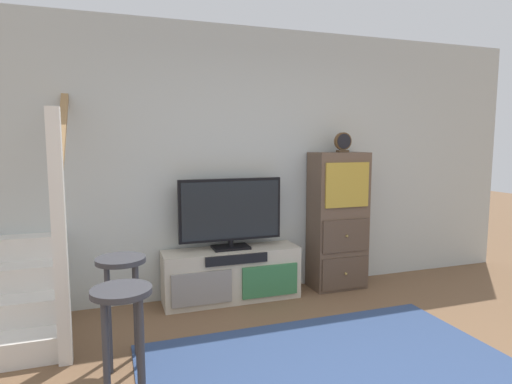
{
  "coord_description": "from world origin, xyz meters",
  "views": [
    {
      "loc": [
        -1.41,
        -1.78,
        1.57
      ],
      "look_at": [
        -0.21,
        1.72,
        1.13
      ],
      "focal_mm": 30.15,
      "sensor_mm": 36.0,
      "label": 1
    }
  ],
  "objects_px": {
    "media_console": "(232,275)",
    "side_cabinet": "(338,221)",
    "desk_clock": "(343,142)",
    "bar_stool_far": "(122,286)",
    "television": "(231,212)",
    "bar_stool_near": "(122,322)"
  },
  "relations": [
    {
      "from": "desk_clock",
      "to": "bar_stool_far",
      "type": "bearing_deg",
      "value": -157.67
    },
    {
      "from": "media_console",
      "to": "side_cabinet",
      "type": "height_order",
      "value": "side_cabinet"
    },
    {
      "from": "side_cabinet",
      "to": "bar_stool_near",
      "type": "xyz_separation_m",
      "value": [
        -2.25,
        -1.54,
        -0.17
      ]
    },
    {
      "from": "desk_clock",
      "to": "bar_stool_near",
      "type": "bearing_deg",
      "value": -146.23
    },
    {
      "from": "desk_clock",
      "to": "media_console",
      "type": "bearing_deg",
      "value": 179.77
    },
    {
      "from": "television",
      "to": "bar_stool_far",
      "type": "height_order",
      "value": "television"
    },
    {
      "from": "television",
      "to": "bar_stool_far",
      "type": "relative_size",
      "value": 1.32
    },
    {
      "from": "television",
      "to": "bar_stool_far",
      "type": "distance_m",
      "value": 1.46
    },
    {
      "from": "television",
      "to": "bar_stool_near",
      "type": "xyz_separation_m",
      "value": [
        -1.07,
        -1.55,
        -0.33
      ]
    },
    {
      "from": "bar_stool_near",
      "to": "bar_stool_far",
      "type": "xyz_separation_m",
      "value": [
        0.01,
        0.59,
        0.01
      ]
    },
    {
      "from": "bar_stool_near",
      "to": "bar_stool_far",
      "type": "bearing_deg",
      "value": 88.62
    },
    {
      "from": "television",
      "to": "bar_stool_near",
      "type": "distance_m",
      "value": 1.92
    },
    {
      "from": "television",
      "to": "desk_clock",
      "type": "height_order",
      "value": "desk_clock"
    },
    {
      "from": "bar_stool_near",
      "to": "bar_stool_far",
      "type": "height_order",
      "value": "bar_stool_far"
    },
    {
      "from": "side_cabinet",
      "to": "bar_stool_near",
      "type": "relative_size",
      "value": 1.92
    },
    {
      "from": "desk_clock",
      "to": "bar_stool_near",
      "type": "height_order",
      "value": "desk_clock"
    },
    {
      "from": "television",
      "to": "desk_clock",
      "type": "xyz_separation_m",
      "value": [
        1.21,
        -0.03,
        0.67
      ]
    },
    {
      "from": "side_cabinet",
      "to": "bar_stool_near",
      "type": "bearing_deg",
      "value": -145.63
    },
    {
      "from": "media_console",
      "to": "bar_stool_near",
      "type": "bearing_deg",
      "value": -124.99
    },
    {
      "from": "media_console",
      "to": "bar_stool_far",
      "type": "relative_size",
      "value": 1.74
    },
    {
      "from": "television",
      "to": "media_console",
      "type": "bearing_deg",
      "value": -90.0
    },
    {
      "from": "side_cabinet",
      "to": "bar_stool_far",
      "type": "distance_m",
      "value": 2.44
    }
  ]
}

